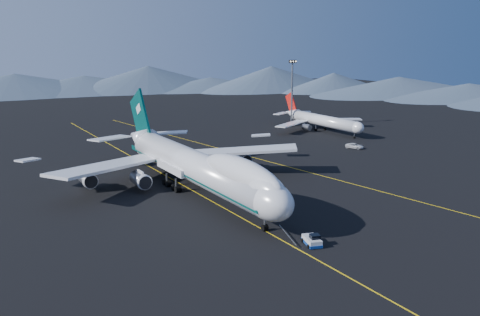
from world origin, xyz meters
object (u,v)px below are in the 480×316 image
second_jet (321,120)px  floodlight_mast (292,93)px  boeing_747 (195,166)px  pushback_tug (312,241)px  service_van (355,146)px

second_jet → floodlight_mast: bearing=102.4°
floodlight_mast → second_jet: bearing=-79.4°
boeing_747 → floodlight_mast: 92.54m
boeing_747 → second_jet: bearing=33.6°
floodlight_mast → pushback_tug: bearing=-124.2°
pushback_tug → boeing_747: bearing=111.5°
service_van → floodlight_mast: 45.68m
boeing_747 → pushback_tug: bearing=-85.2°
second_jet → pushback_tug: bearing=-127.8°
pushback_tug → second_jet: second_jet is taller
boeing_747 → service_van: size_ratio=13.70×
pushback_tug → service_van: pushback_tug is taller
boeing_747 → pushback_tug: boeing_747 is taller
service_van → floodlight_mast: size_ratio=0.22×
second_jet → floodlight_mast: floodlight_mast is taller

